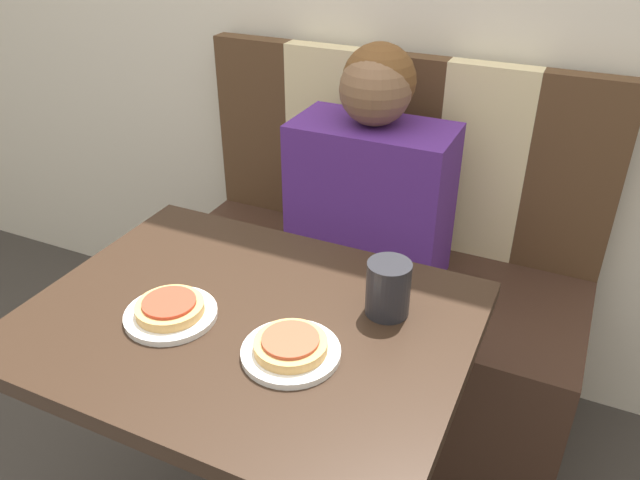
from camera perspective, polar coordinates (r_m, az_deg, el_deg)
The scene contains 9 objects.
booth_seat at distance 1.95m, azimuth 4.06°, elevation -8.83°, with size 1.21×0.53×0.50m.
booth_backrest at distance 1.88m, azimuth 7.32°, elevation 8.13°, with size 1.21×0.06×0.56m.
dining_table at distance 1.25m, azimuth -6.40°, elevation -11.80°, with size 0.81×0.62×0.78m.
person at distance 1.67m, azimuth 4.77°, elevation 5.79°, with size 0.42×0.23×0.64m.
plate_left at distance 1.19m, azimuth -13.47°, elevation -6.65°, with size 0.17×0.17×0.01m.
plate_right at distance 1.07m, azimuth -2.68°, elevation -10.22°, with size 0.17×0.17×0.01m.
pizza_left at distance 1.18m, azimuth -13.57°, elevation -5.97°, with size 0.13×0.13×0.02m.
pizza_right at distance 1.06m, azimuth -2.70°, elevation -9.51°, with size 0.13×0.13×0.02m.
drinking_cup at distance 1.15m, azimuth 6.25°, elevation -4.41°, with size 0.08×0.08×0.11m.
Camera 1 is at (0.51, -0.78, 1.48)m, focal length 35.00 mm.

